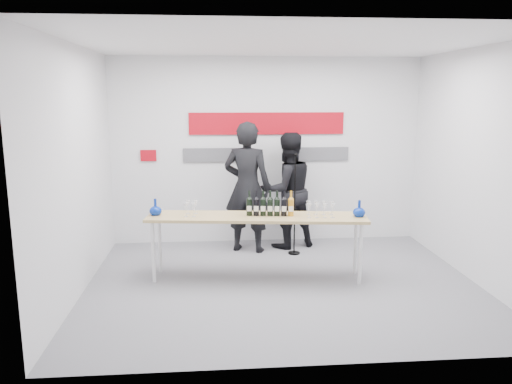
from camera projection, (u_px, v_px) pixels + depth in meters
ground at (282, 284)px, 6.45m from camera, size 5.00×5.00×0.00m
back_wall at (267, 151)px, 8.12m from camera, size 5.00×0.04×3.00m
signage at (263, 132)px, 8.03m from camera, size 3.38×0.02×0.79m
tasting_table at (257, 220)px, 6.50m from camera, size 2.90×0.89×0.85m
wine_bottles at (270, 203)px, 6.46m from camera, size 0.62×0.15×0.33m
decanter_left at (155, 207)px, 6.51m from camera, size 0.16×0.16×0.21m
decanter_right at (359, 208)px, 6.42m from camera, size 0.16×0.16×0.21m
glasses_left at (191, 208)px, 6.50m from camera, size 0.18×0.23×0.18m
glasses_right at (320, 209)px, 6.44m from camera, size 0.38×0.26×0.18m
presenter_left at (247, 187)px, 7.64m from camera, size 0.85×0.70×2.02m
presenter_right at (287, 190)px, 7.88m from camera, size 1.06×0.94×1.83m
mic_stand at (294, 224)px, 7.58m from camera, size 0.18×0.18×1.56m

